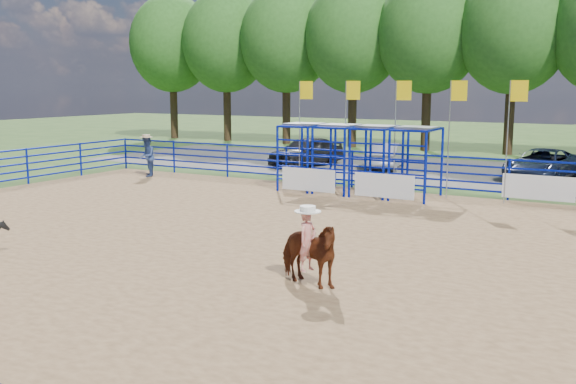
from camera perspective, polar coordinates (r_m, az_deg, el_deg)
The scene contains 11 objects.
ground at distance 15.59m, azimuth 1.03°, elevation -5.50°, with size 120.00×120.00×0.00m, color #416126.
arena_dirt at distance 15.59m, azimuth 1.03°, elevation -5.47°, with size 30.00×20.00×0.02m, color #9A764D.
gravel_strip at distance 31.37m, azimuth 15.89°, elevation 1.71°, with size 40.00×10.00×0.01m, color #68655D.
horse_and_rider at distance 12.92m, azimuth 1.74°, elevation -4.95°, with size 1.74×1.09×2.26m.
spectator_cowboy at distance 29.24m, azimuth -12.44°, elevation 3.16°, with size 1.06×1.10×1.84m.
car_a at distance 32.46m, azimuth 1.64°, elevation 3.64°, with size 1.75×4.36×1.49m, color black.
car_b at distance 31.85m, azimuth 8.74°, elevation 3.24°, with size 1.36×3.89×1.28m, color gray.
car_c at distance 29.86m, azimuth 21.65°, elevation 2.31°, with size 2.17×4.72×1.31m, color black.
perimeter_fence at distance 15.42m, azimuth 1.04°, elevation -2.81°, with size 30.10×20.10×1.50m.
chute_assembly at distance 24.05m, azimuth 7.03°, elevation 2.77°, with size 19.32×2.41×4.20m.
treeline at distance 40.08m, azimuth 19.49°, elevation 13.93°, with size 56.40×6.40×11.24m.
Camera 1 is at (7.12, -13.28, 4.01)m, focal length 40.00 mm.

